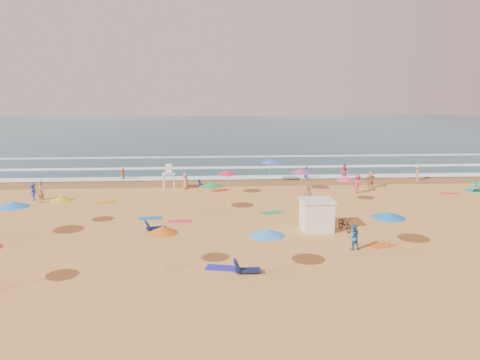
{
  "coord_description": "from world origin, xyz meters",
  "views": [
    {
      "loc": [
        -1.69,
        -35.19,
        9.2
      ],
      "look_at": [
        1.15,
        6.0,
        1.5
      ],
      "focal_mm": 35.0,
      "sensor_mm": 36.0,
      "label": 1
    }
  ],
  "objects": [
    {
      "name": "cabana_roof",
      "position": [
        5.62,
        -4.86,
        2.06
      ],
      "size": [
        2.2,
        2.2,
        0.12
      ],
      "primitive_type": "cube",
      "color": "silver",
      "rests_on": "cabana"
    },
    {
      "name": "wet_sand",
      "position": [
        0.0,
        12.5,
        0.01
      ],
      "size": [
        220.0,
        220.0,
        0.0
      ],
      "primitive_type": "plane",
      "color": "olive",
      "rests_on": "ground"
    },
    {
      "name": "ground",
      "position": [
        0.0,
        0.0,
        0.0
      ],
      "size": [
        220.0,
        220.0,
        0.0
      ],
      "primitive_type": "plane",
      "color": "gold",
      "rests_on": "ground"
    },
    {
      "name": "cabana",
      "position": [
        5.62,
        -4.86,
        1.0
      ],
      "size": [
        2.0,
        2.0,
        2.0
      ],
      "primitive_type": "cube",
      "color": "silver",
      "rests_on": "ground"
    },
    {
      "name": "bicycle",
      "position": [
        7.52,
        -5.16,
        0.49
      ],
      "size": [
        0.92,
        1.92,
        0.97
      ],
      "primitive_type": "imported",
      "rotation": [
        0.0,
        0.0,
        0.15
      ],
      "color": "black",
      "rests_on": "ground"
    },
    {
      "name": "towels",
      "position": [
        -2.97,
        -3.03,
        0.01
      ],
      "size": [
        51.84,
        26.9,
        0.03
      ],
      "color": "#B84E17",
      "rests_on": "ground"
    },
    {
      "name": "surf_foam",
      "position": [
        0.0,
        21.32,
        0.1
      ],
      "size": [
        200.0,
        18.7,
        0.05
      ],
      "color": "white",
      "rests_on": "ground"
    },
    {
      "name": "loungers",
      "position": [
        2.63,
        -3.97,
        0.17
      ],
      "size": [
        64.65,
        23.41,
        0.34
      ],
      "color": "#0F1B4D",
      "rests_on": "ground"
    },
    {
      "name": "beach_umbrellas",
      "position": [
        0.72,
        -1.31,
        2.14
      ],
      "size": [
        59.02,
        28.23,
        0.75
      ],
      "color": "#3693F5",
      "rests_on": "ground"
    },
    {
      "name": "lifeguard_stand",
      "position": [
        -5.5,
        9.62,
        1.05
      ],
      "size": [
        1.2,
        1.2,
        2.1
      ],
      "primitive_type": null,
      "color": "white",
      "rests_on": "ground"
    },
    {
      "name": "ocean",
      "position": [
        0.0,
        84.0,
        0.0
      ],
      "size": [
        220.0,
        140.0,
        0.18
      ],
      "primitive_type": "cube",
      "color": "#0C4756",
      "rests_on": "ground"
    },
    {
      "name": "beachgoers",
      "position": [
        1.63,
        4.38,
        0.82
      ],
      "size": [
        41.94,
        26.18,
        2.15
      ],
      "color": "brown",
      "rests_on": "ground"
    }
  ]
}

